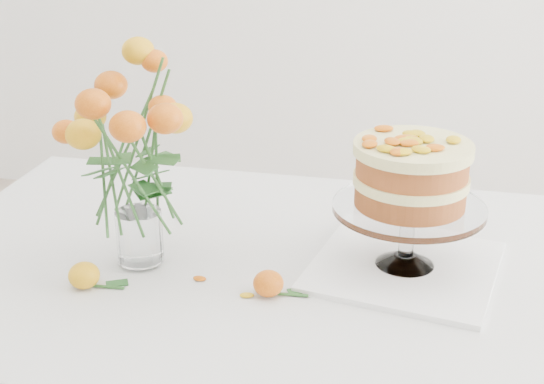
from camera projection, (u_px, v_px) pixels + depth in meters
The scene contains 8 objects.
table at pixel (274, 298), 1.50m from camera, with size 1.43×0.93×0.76m.
napkin at pixel (404, 266), 1.44m from camera, with size 0.33×0.33×0.01m, color white.
cake_stand at pixel (411, 181), 1.37m from camera, with size 0.28×0.28×0.25m.
rose_vase at pixel (132, 137), 1.36m from camera, with size 0.34×0.34×0.44m.
loose_rose_near at pixel (84, 275), 1.37m from camera, with size 0.10×0.06×0.05m.
loose_rose_far at pixel (269, 284), 1.34m from camera, with size 0.10×0.06×0.05m.
stray_petal_a at pixel (200, 279), 1.40m from camera, with size 0.03×0.02×0.00m, color #E6B30E.
stray_petal_b at pixel (247, 295), 1.34m from camera, with size 0.03×0.02×0.00m, color #E6B30E.
Camera 1 is at (0.28, -1.27, 1.44)m, focal length 50.00 mm.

